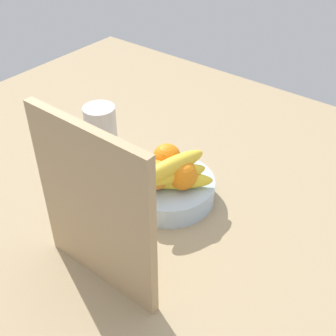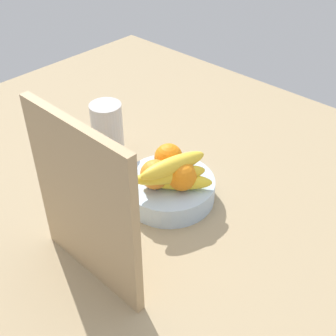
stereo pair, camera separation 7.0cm
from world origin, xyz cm
name	(u,v)px [view 1 (the left image)]	position (x,y,z in cm)	size (l,w,h in cm)	color
ground_plane	(176,206)	(0.00, 0.00, -1.50)	(180.00, 140.00, 3.00)	tan
fruit_bowl	(168,190)	(2.32, 0.42, 2.70)	(22.28, 22.28, 5.41)	#ACC6E0
orange_front_left	(167,158)	(5.52, -3.21, 8.93)	(7.06, 7.06, 7.06)	orange
orange_front_right	(156,175)	(3.31, 3.82, 8.93)	(7.06, 7.06, 7.06)	orange
orange_center	(183,175)	(-1.65, -0.28, 8.93)	(7.06, 7.06, 7.06)	orange
banana_bunch	(175,174)	(-0.43, 1.49, 9.61)	(15.76, 18.09, 8.40)	yellow
cutting_board	(95,210)	(-2.03, 27.50, 18.00)	(28.00, 1.80, 36.00)	tan
thermos_tumbler	(101,134)	(26.80, -1.93, 8.04)	(8.50, 8.50, 16.09)	beige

